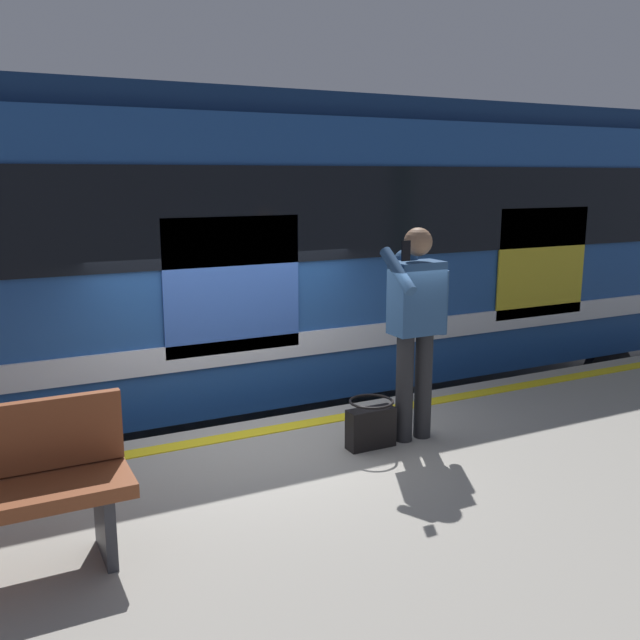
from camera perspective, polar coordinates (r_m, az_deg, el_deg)
The scene contains 8 objects.
ground_plane at distance 6.60m, azimuth -5.28°, elevation -17.32°, with size 24.47×24.47×0.00m, color #3D3D3F.
platform at distance 4.87m, azimuth 3.25°, elevation -21.18°, with size 14.09×3.72×1.12m, color #9E998E.
safety_line at distance 5.87m, azimuth -4.39°, elevation -9.05°, with size 13.81×0.16×0.01m, color yellow.
track_rail_near at distance 7.78m, azimuth -9.28°, elevation -12.03°, with size 18.32×0.08×0.16m, color slate.
track_rail_far at distance 9.07m, azimuth -12.06°, elevation -8.62°, with size 18.32×0.08×0.16m, color slate.
train_carriage at distance 8.57m, azimuth 1.29°, elevation 6.80°, with size 10.81×3.11×3.84m.
passenger at distance 5.47m, azimuth 7.86°, elevation 0.30°, with size 0.57×0.55×1.70m.
handbag at distance 5.47m, azimuth 4.21°, elevation -8.60°, with size 0.39×0.35×0.39m.
Camera 1 is at (2.06, 5.38, 3.21)m, focal length 38.89 mm.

